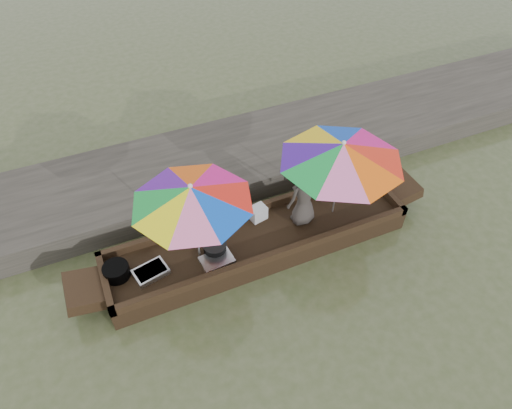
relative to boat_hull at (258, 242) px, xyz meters
name	(u,v)px	position (x,y,z in m)	size (l,w,h in m)	color
water	(258,249)	(0.00, 0.00, -0.17)	(80.00, 80.00, 0.00)	#3E4B26
dock	(215,164)	(0.00, 2.20, 0.08)	(22.00, 2.20, 0.50)	#2D2B26
boat_hull	(258,242)	(0.00, 0.00, 0.00)	(5.21, 1.20, 0.35)	black
cooking_pot	(116,271)	(-2.35, 0.12, 0.28)	(0.41, 0.41, 0.21)	black
tray_crayfish	(151,272)	(-1.87, -0.05, 0.22)	(0.52, 0.36, 0.09)	silver
tray_scallop	(217,260)	(-0.83, -0.23, 0.21)	(0.52, 0.36, 0.06)	silver
charcoal_grill	(215,248)	(-0.79, -0.03, 0.26)	(0.37, 0.37, 0.18)	black
supply_bag	(258,213)	(0.16, 0.38, 0.30)	(0.28, 0.22, 0.26)	silver
vendor	(304,196)	(0.84, 0.03, 0.76)	(0.57, 0.37, 1.17)	#3A3531
umbrella_bow	(195,222)	(-1.05, 0.00, 0.95)	(1.84, 1.84, 1.55)	#E51482
umbrella_stern	(338,179)	(1.45, 0.00, 0.95)	(2.06, 2.06, 1.55)	#E51481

